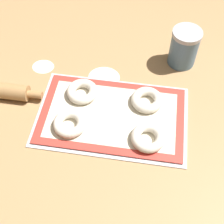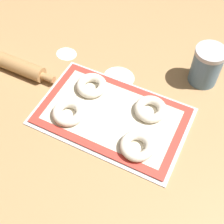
% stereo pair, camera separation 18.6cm
% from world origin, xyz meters
% --- Properties ---
extents(ground_plane, '(2.80, 2.80, 0.00)m').
position_xyz_m(ground_plane, '(0.00, 0.00, 0.00)').
color(ground_plane, '#A87F51').
extents(baking_tray, '(0.51, 0.32, 0.01)m').
position_xyz_m(baking_tray, '(0.02, -0.01, 0.00)').
color(baking_tray, silver).
rests_on(baking_tray, ground_plane).
extents(baking_mat, '(0.48, 0.29, 0.00)m').
position_xyz_m(baking_mat, '(0.02, -0.01, 0.01)').
color(baking_mat, red).
rests_on(baking_mat, baking_tray).
extents(bagel_front_left, '(0.11, 0.11, 0.03)m').
position_xyz_m(bagel_front_left, '(-0.11, -0.08, 0.03)').
color(bagel_front_left, silver).
rests_on(bagel_front_left, baking_mat).
extents(bagel_front_right, '(0.11, 0.11, 0.03)m').
position_xyz_m(bagel_front_right, '(0.14, -0.09, 0.03)').
color(bagel_front_right, silver).
rests_on(bagel_front_right, baking_mat).
extents(bagel_back_left, '(0.11, 0.11, 0.03)m').
position_xyz_m(bagel_back_left, '(-0.10, 0.06, 0.03)').
color(bagel_back_left, silver).
rests_on(bagel_back_left, baking_mat).
extents(bagel_back_right, '(0.11, 0.11, 0.03)m').
position_xyz_m(bagel_back_right, '(0.13, 0.06, 0.03)').
color(bagel_back_right, silver).
rests_on(bagel_back_right, baking_mat).
extents(flour_canister, '(0.11, 0.11, 0.15)m').
position_xyz_m(flour_canister, '(0.24, 0.29, 0.07)').
color(flour_canister, slate).
rests_on(flour_canister, ground_plane).
extents(rolling_pin, '(0.46, 0.06, 0.06)m').
position_xyz_m(rolling_pin, '(-0.47, 0.02, 0.03)').
color(rolling_pin, '#AD7F4C').
rests_on(rolling_pin, ground_plane).
extents(flour_patch_near, '(0.08, 0.07, 0.00)m').
position_xyz_m(flour_patch_near, '(-0.28, 0.18, 0.00)').
color(flour_patch_near, white).
rests_on(flour_patch_near, ground_plane).
extents(flour_patch_far, '(0.12, 0.10, 0.00)m').
position_xyz_m(flour_patch_far, '(-0.04, 0.16, 0.00)').
color(flour_patch_far, white).
rests_on(flour_patch_far, ground_plane).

